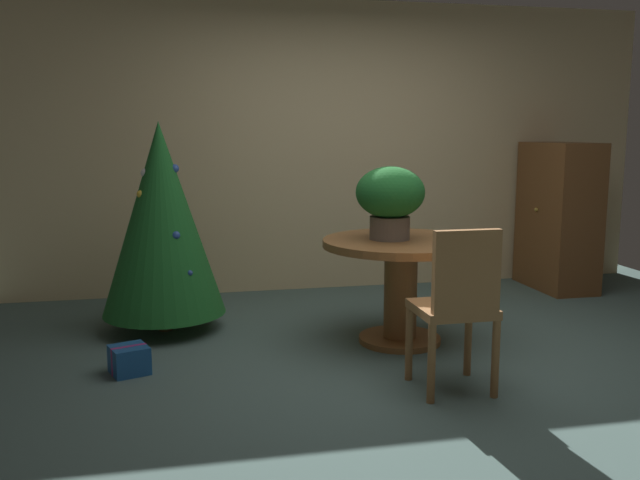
{
  "coord_description": "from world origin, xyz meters",
  "views": [
    {
      "loc": [
        -1.46,
        -3.96,
        1.46
      ],
      "look_at": [
        -0.56,
        0.2,
        0.77
      ],
      "focal_mm": 38.5,
      "sensor_mm": 36.0,
      "label": 1
    }
  ],
  "objects_px": {
    "round_dining_table": "(401,270)",
    "holiday_tree": "(162,219)",
    "gift_box_blue": "(129,360)",
    "wooden_cabinet": "(558,216)",
    "flower_vase": "(390,197)",
    "wooden_chair_near": "(458,301)"
  },
  "relations": [
    {
      "from": "round_dining_table",
      "to": "holiday_tree",
      "type": "xyz_separation_m",
      "value": [
        -1.59,
        0.64,
        0.32
      ]
    },
    {
      "from": "gift_box_blue",
      "to": "wooden_cabinet",
      "type": "bearing_deg",
      "value": 22.07
    },
    {
      "from": "wooden_cabinet",
      "to": "wooden_chair_near",
      "type": "bearing_deg",
      "value": -131.17
    },
    {
      "from": "round_dining_table",
      "to": "gift_box_blue",
      "type": "distance_m",
      "value": 1.87
    },
    {
      "from": "gift_box_blue",
      "to": "wooden_cabinet",
      "type": "distance_m",
      "value": 4.1
    },
    {
      "from": "gift_box_blue",
      "to": "wooden_cabinet",
      "type": "xyz_separation_m",
      "value": [
        3.76,
        1.52,
        0.59
      ]
    },
    {
      "from": "flower_vase",
      "to": "wooden_cabinet",
      "type": "height_order",
      "value": "wooden_cabinet"
    },
    {
      "from": "holiday_tree",
      "to": "gift_box_blue",
      "type": "height_order",
      "value": "holiday_tree"
    },
    {
      "from": "gift_box_blue",
      "to": "wooden_chair_near",
      "type": "bearing_deg",
      "value": -21.55
    },
    {
      "from": "holiday_tree",
      "to": "wooden_cabinet",
      "type": "xyz_separation_m",
      "value": [
        3.55,
        0.64,
        -0.15
      ]
    },
    {
      "from": "gift_box_blue",
      "to": "flower_vase",
      "type": "bearing_deg",
      "value": 8.93
    },
    {
      "from": "wooden_chair_near",
      "to": "wooden_cabinet",
      "type": "height_order",
      "value": "wooden_cabinet"
    },
    {
      "from": "wooden_chair_near",
      "to": "wooden_cabinet",
      "type": "xyz_separation_m",
      "value": [
        1.95,
        2.24,
        0.14
      ]
    },
    {
      "from": "wooden_chair_near",
      "to": "wooden_cabinet",
      "type": "bearing_deg",
      "value": 48.83
    },
    {
      "from": "wooden_chair_near",
      "to": "holiday_tree",
      "type": "distance_m",
      "value": 2.28
    },
    {
      "from": "wooden_chair_near",
      "to": "round_dining_table",
      "type": "bearing_deg",
      "value": 90.0
    },
    {
      "from": "round_dining_table",
      "to": "flower_vase",
      "type": "height_order",
      "value": "flower_vase"
    },
    {
      "from": "flower_vase",
      "to": "holiday_tree",
      "type": "bearing_deg",
      "value": 158.01
    },
    {
      "from": "round_dining_table",
      "to": "wooden_chair_near",
      "type": "relative_size",
      "value": 1.14
    },
    {
      "from": "round_dining_table",
      "to": "flower_vase",
      "type": "bearing_deg",
      "value": 162.29
    },
    {
      "from": "wooden_chair_near",
      "to": "holiday_tree",
      "type": "xyz_separation_m",
      "value": [
        -1.59,
        1.6,
        0.3
      ]
    },
    {
      "from": "flower_vase",
      "to": "gift_box_blue",
      "type": "relative_size",
      "value": 1.84
    }
  ]
}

